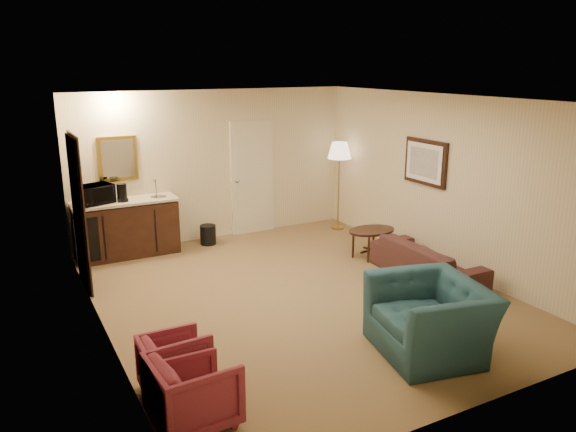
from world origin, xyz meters
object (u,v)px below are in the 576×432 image
teal_armchair (431,306)px  coffee_table (371,243)px  rose_chair_far (193,386)px  coffee_maker (122,193)px  sofa (428,255)px  rose_chair_near (176,364)px  waste_bin (208,235)px  microwave (94,192)px  floor_lamp (339,186)px  wetbar_cabinet (126,228)px

teal_armchair → coffee_table: 3.11m
rose_chair_far → coffee_maker: bearing=-9.0°
sofa → coffee_table: size_ratio=2.29×
sofa → rose_chair_near: 4.26m
teal_armchair → coffee_maker: bearing=-143.4°
rose_chair_far → coffee_table: bearing=-57.8°
waste_bin → microwave: (-1.80, 0.05, 0.93)m
coffee_table → floor_lamp: floor_lamp is taller
waste_bin → coffee_maker: coffee_maker is taller
coffee_table → waste_bin: (-2.10, 1.84, -0.06)m
rose_chair_near → microwave: size_ratio=1.17×
sofa → rose_chair_far: 4.42m
microwave → waste_bin: bearing=-21.7°
coffee_table → waste_bin: 2.79m
floor_lamp → microwave: 4.32m
microwave → rose_chair_near: bearing=-110.6°
floor_lamp → coffee_maker: (-3.89, 0.26, 0.24)m
floor_lamp → coffee_maker: floor_lamp is taller
wetbar_cabinet → microwave: (-0.45, -0.02, 0.64)m
floor_lamp → coffee_maker: size_ratio=5.75×
wetbar_cabinet → sofa: 4.73m
teal_armchair → microwave: (-2.60, 4.71, 0.58)m
wetbar_cabinet → sofa: (3.60, -3.07, -0.10)m
wetbar_cabinet → coffee_maker: 0.61m
floor_lamp → microwave: bearing=176.0°
waste_bin → microwave: 2.03m
wetbar_cabinet → rose_chair_far: bearing=-96.0°
floor_lamp → waste_bin: floor_lamp is taller
coffee_table → floor_lamp: 1.75m
sofa → waste_bin: (-2.25, 3.00, -0.19)m
wetbar_cabinet → rose_chair_near: 4.27m
rose_chair_far → waste_bin: (1.85, 4.66, -0.18)m
rose_chair_near → floor_lamp: (4.35, 3.92, 0.51)m
coffee_maker → waste_bin: bearing=17.4°
coffee_table → microwave: microwave is taller
teal_armchair → rose_chair_far: (-2.65, -0.00, -0.17)m
waste_bin → floor_lamp: bearing=-5.7°
microwave → coffee_table: bearing=-45.9°
coffee_table → microwave: 4.43m
rose_chair_near → coffee_table: rose_chair_near is taller
teal_armchair → rose_chair_far: teal_armchair is taller
coffee_table → rose_chair_near: bearing=-149.5°
teal_armchair → rose_chair_far: size_ratio=1.71×
rose_chair_far → waste_bin: size_ratio=2.09×
coffee_table → sofa: bearing=-82.6°
rose_chair_far → microwave: size_ratio=1.31×
sofa → floor_lamp: 2.80m
wetbar_cabinet → sofa: size_ratio=0.90×
rose_chair_far → coffee_table: 4.85m
rose_chair_near → rose_chair_far: 0.49m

